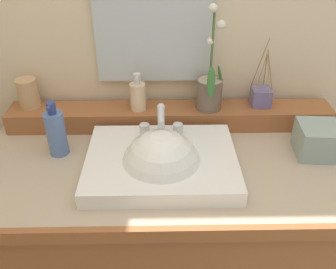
% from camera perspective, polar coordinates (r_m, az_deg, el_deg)
% --- Properties ---
extents(vanity_cabinet, '(1.25, 0.59, 0.86)m').
position_cam_1_polar(vanity_cabinet, '(1.47, 0.56, -17.47)').
color(vanity_cabinet, '#975830').
rests_on(vanity_cabinet, ground).
extents(back_ledge, '(1.17, 0.12, 0.07)m').
position_cam_1_polar(back_ledge, '(1.33, 0.41, 2.87)').
color(back_ledge, '#975830').
rests_on(back_ledge, vanity_cabinet).
extents(sink_basin, '(0.46, 0.35, 0.27)m').
position_cam_1_polar(sink_basin, '(1.12, -1.03, -4.99)').
color(sink_basin, white).
rests_on(sink_basin, vanity_cabinet).
extents(potted_plant, '(0.09, 0.11, 0.37)m').
position_cam_1_polar(potted_plant, '(1.29, 6.57, 7.26)').
color(potted_plant, brown).
rests_on(potted_plant, back_ledge).
extents(soap_dispenser, '(0.05, 0.06, 0.14)m').
position_cam_1_polar(soap_dispenser, '(1.28, -4.76, 6.14)').
color(soap_dispenser, beige).
rests_on(soap_dispenser, back_ledge).
extents(tumbler_cup, '(0.07, 0.07, 0.11)m').
position_cam_1_polar(tumbler_cup, '(1.39, -21.18, 6.07)').
color(tumbler_cup, tan).
rests_on(tumbler_cup, back_ledge).
extents(reed_diffuser, '(0.08, 0.09, 0.25)m').
position_cam_1_polar(reed_diffuser, '(1.36, 14.40, 5.86)').
color(reed_diffuser, slate).
rests_on(reed_diffuser, back_ledge).
extents(lotion_bottle, '(0.06, 0.07, 0.19)m').
position_cam_1_polar(lotion_bottle, '(1.21, -17.20, 0.30)').
color(lotion_bottle, '#5673AE').
rests_on(lotion_bottle, vanity_cabinet).
extents(tissue_box, '(0.14, 0.14, 0.10)m').
position_cam_1_polar(tissue_box, '(1.27, 22.48, -0.79)').
color(tissue_box, '#8CA29C').
rests_on(tissue_box, vanity_cabinet).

